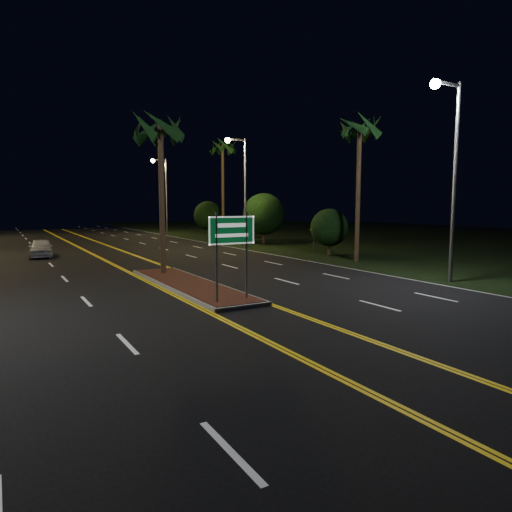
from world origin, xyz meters
TOP-DOWN VIEW (x-y plane):
  - ground at (0.00, 0.00)m, footprint 120.00×120.00m
  - grass_right at (30.00, 25.00)m, footprint 40.00×110.00m
  - median_island at (0.00, 7.00)m, footprint 2.25×10.25m
  - highway_sign at (0.00, 2.80)m, footprint 1.80×0.08m
  - streetlight_right_near at (10.61, 2.00)m, footprint 1.91×0.44m
  - streetlight_right_mid at (10.61, 22.00)m, footprint 1.91×0.44m
  - streetlight_right_far at (10.61, 42.00)m, footprint 1.91×0.44m
  - palm_median at (0.00, 10.50)m, footprint 2.40×2.40m
  - palm_right_near at (12.50, 10.00)m, footprint 2.40×2.40m
  - palm_right_far at (12.80, 30.00)m, footprint 2.40×2.40m
  - shrub_near at (13.50, 14.00)m, footprint 2.70×2.70m
  - shrub_mid at (14.00, 24.00)m, footprint 3.78×3.78m
  - shrub_far at (13.80, 36.00)m, footprint 3.24×3.24m
  - car_near at (-4.63, 22.70)m, footprint 2.27×4.51m
  - warning_sign at (13.00, 15.15)m, footprint 0.90×0.35m

SIDE VIEW (x-z plane):
  - ground at x=0.00m, z-range 0.00..0.00m
  - grass_right at x=30.00m, z-range 0.00..0.01m
  - median_island at x=0.00m, z-range 0.00..0.17m
  - car_near at x=-4.63m, z-range 0.00..1.45m
  - warning_sign at x=13.00m, z-range 0.32..2.59m
  - shrub_near at x=13.50m, z-range 0.30..3.60m
  - shrub_far at x=13.80m, z-range 0.36..4.32m
  - highway_sign at x=0.00m, z-range 0.80..4.00m
  - shrub_mid at x=14.00m, z-range 0.42..5.04m
  - streetlight_right_near at x=10.61m, z-range 1.16..10.16m
  - streetlight_right_mid at x=10.61m, z-range 1.16..10.16m
  - streetlight_right_far at x=10.61m, z-range 1.16..10.16m
  - palm_median at x=0.00m, z-range 3.13..11.43m
  - palm_right_near at x=12.50m, z-range 3.56..12.86m
  - palm_right_far at x=12.80m, z-range 3.99..14.29m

